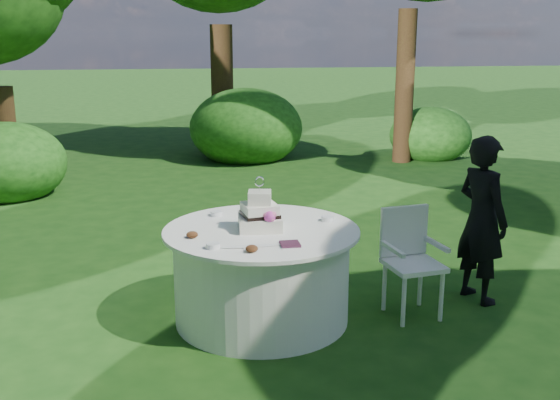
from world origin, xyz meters
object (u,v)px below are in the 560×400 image
object	(u,v)px
guest	(482,219)
cake	(260,215)
chair	(409,253)
table	(262,274)
napkins	(290,244)

from	to	relation	value
guest	cake	bearing A→B (deg)	75.48
cake	chair	xyz separation A→B (m)	(1.23, -0.06, -0.37)
table	chair	size ratio (longest dim) A/B	1.75
table	chair	world-z (taller)	chair
napkins	chair	distance (m)	1.17
guest	table	xyz separation A→B (m)	(-1.92, -0.10, -0.34)
guest	chair	size ratio (longest dim) A/B	1.64
cake	chair	size ratio (longest dim) A/B	0.48
cake	napkins	bearing A→B (deg)	-70.19
napkins	chair	xyz separation A→B (m)	(1.07, 0.38, -0.26)
guest	chair	bearing A→B (deg)	85.45
guest	chair	xyz separation A→B (m)	(-0.70, -0.16, -0.21)
napkins	chair	size ratio (longest dim) A/B	0.16
napkins	cake	xyz separation A→B (m)	(-0.16, 0.44, 0.10)
guest	table	world-z (taller)	guest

